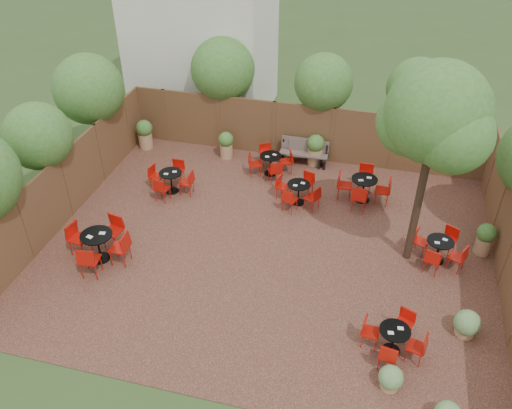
# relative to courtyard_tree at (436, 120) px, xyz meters

# --- Properties ---
(ground) EXTENTS (80.00, 80.00, 0.00)m
(ground) POSITION_rel_courtyard_tree_xyz_m (-3.70, -0.50, -4.08)
(ground) COLOR #354F23
(ground) RESTS_ON ground
(courtyard_paving) EXTENTS (12.00, 10.00, 0.02)m
(courtyard_paving) POSITION_rel_courtyard_tree_xyz_m (-3.70, -0.50, -4.07)
(courtyard_paving) COLOR #371A16
(courtyard_paving) RESTS_ON ground
(fence_back) EXTENTS (12.00, 0.08, 2.00)m
(fence_back) POSITION_rel_courtyard_tree_xyz_m (-3.70, 4.50, -3.08)
(fence_back) COLOR #4F361D
(fence_back) RESTS_ON ground
(fence_left) EXTENTS (0.08, 10.00, 2.00)m
(fence_left) POSITION_rel_courtyard_tree_xyz_m (-9.70, -0.50, -3.08)
(fence_left) COLOR #4F361D
(fence_left) RESTS_ON ground
(fence_right) EXTENTS (0.08, 10.00, 2.00)m
(fence_right) POSITION_rel_courtyard_tree_xyz_m (2.30, -0.50, -3.08)
(fence_right) COLOR #4F361D
(fence_right) RESTS_ON ground
(neighbour_building) EXTENTS (5.00, 4.00, 8.00)m
(neighbour_building) POSITION_rel_courtyard_tree_xyz_m (-8.20, 7.50, -0.08)
(neighbour_building) COLOR silver
(neighbour_building) RESTS_ON ground
(overhang_foliage) EXTENTS (15.62, 10.51, 2.41)m
(overhang_foliage) POSITION_rel_courtyard_tree_xyz_m (-5.70, 1.96, -1.43)
(overhang_foliage) COLOR #366721
(overhang_foliage) RESTS_ON ground
(courtyard_tree) EXTENTS (2.60, 2.50, 5.43)m
(courtyard_tree) POSITION_rel_courtyard_tree_xyz_m (0.00, 0.00, 0.00)
(courtyard_tree) COLOR black
(courtyard_tree) RESTS_ON courtyard_paving
(park_bench_left) EXTENTS (1.39, 0.51, 0.84)m
(park_bench_left) POSITION_rel_courtyard_tree_xyz_m (-3.43, 4.12, -3.62)
(park_bench_left) COLOR brown
(park_bench_left) RESTS_ON courtyard_paving
(park_bench_right) EXTENTS (1.45, 0.47, 0.89)m
(park_bench_right) POSITION_rel_courtyard_tree_xyz_m (-3.64, 4.13, -3.60)
(park_bench_right) COLOR brown
(park_bench_right) RESTS_ON courtyard_paving
(bistro_tables) EXTENTS (10.23, 7.92, 0.95)m
(bistro_tables) POSITION_rel_courtyard_tree_xyz_m (-3.78, 0.40, -3.63)
(bistro_tables) COLOR black
(bistro_tables) RESTS_ON courtyard_paving
(planters) EXTENTS (11.72, 4.05, 1.08)m
(planters) POSITION_rel_courtyard_tree_xyz_m (-4.60, 3.33, -3.51)
(planters) COLOR #A27A51
(planters) RESTS_ON courtyard_paving
(low_shrubs) EXTENTS (2.14, 3.02, 0.65)m
(low_shrubs) POSITION_rel_courtyard_tree_xyz_m (0.78, -3.61, -3.77)
(low_shrubs) COLOR #A27A51
(low_shrubs) RESTS_ON courtyard_paving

